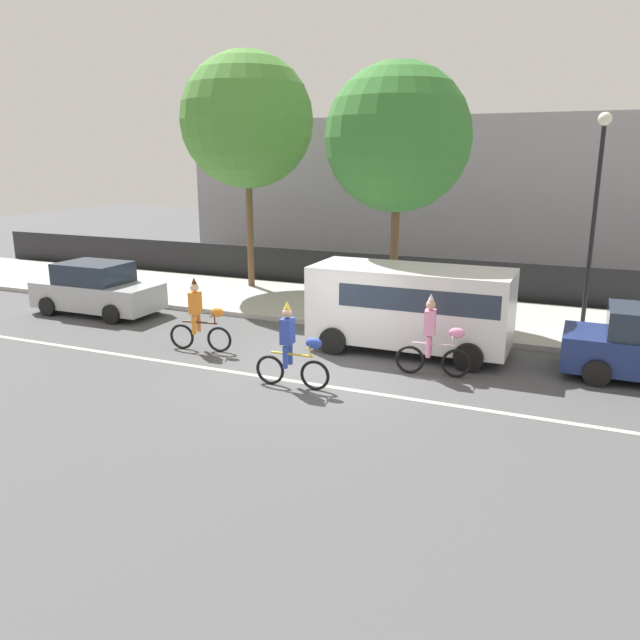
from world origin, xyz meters
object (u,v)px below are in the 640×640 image
(parade_cyclist_orange, at_px, (200,319))
(parade_cyclist_pink, at_px, (434,340))
(parked_van_white, at_px, (413,303))
(parade_cyclist_cobalt, at_px, (293,350))
(street_lamp_post, at_px, (597,190))
(parked_car_silver, at_px, (97,290))

(parade_cyclist_orange, distance_m, parade_cyclist_pink, 5.98)
(parade_cyclist_orange, height_order, parked_van_white, parked_van_white)
(parade_cyclist_cobalt, bearing_deg, street_lamp_post, 51.88)
(parked_car_silver, bearing_deg, street_lamp_post, 14.73)
(parade_cyclist_cobalt, height_order, parked_van_white, parked_van_white)
(parade_cyclist_pink, bearing_deg, parade_cyclist_orange, -175.39)
(parked_van_white, bearing_deg, parade_cyclist_cobalt, -115.69)
(parade_cyclist_orange, xyz_separation_m, parade_cyclist_cobalt, (3.33, -1.47, 0.00))
(parked_car_silver, bearing_deg, parked_van_white, 0.09)
(parade_cyclist_cobalt, bearing_deg, parked_car_silver, 157.72)
(parade_cyclist_cobalt, height_order, street_lamp_post, street_lamp_post)
(parade_cyclist_cobalt, xyz_separation_m, parked_car_silver, (-8.58, 3.52, -0.06))
(parade_cyclist_orange, height_order, parade_cyclist_pink, same)
(parade_cyclist_orange, xyz_separation_m, street_lamp_post, (9.04, 5.81, 3.15))
(parked_car_silver, xyz_separation_m, street_lamp_post, (14.29, 3.76, 3.21))
(parade_cyclist_orange, distance_m, parked_car_silver, 5.64)
(parade_cyclist_orange, relative_size, parade_cyclist_pink, 1.00)
(street_lamp_post, bearing_deg, parade_cyclist_pink, -120.00)
(parked_car_silver, height_order, street_lamp_post, street_lamp_post)
(parade_cyclist_pink, bearing_deg, parade_cyclist_cobalt, -143.52)
(parked_car_silver, bearing_deg, parade_cyclist_cobalt, -22.28)
(parked_van_white, xyz_separation_m, street_lamp_post, (4.01, 3.74, 2.71))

